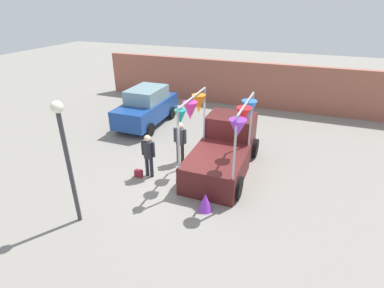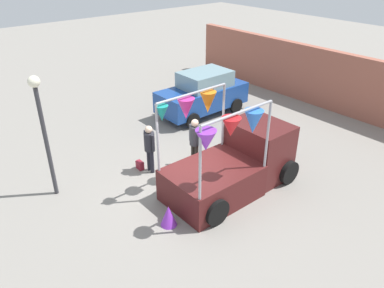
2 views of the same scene
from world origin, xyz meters
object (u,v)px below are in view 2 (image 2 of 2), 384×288
object	(u,v)px
person_customer	(150,145)
handbag	(140,165)
vendor_truck	(237,160)
person_vendor	(195,138)
street_lamp	(42,120)
folded_kite_bundle_violet	(169,216)
parked_car	(203,93)

from	to	relation	value
person_customer	handbag	xyz separation A→B (m)	(-0.35, -0.20, -0.85)
vendor_truck	person_vendor	bearing A→B (deg)	-172.19
street_lamp	folded_kite_bundle_violet	size ratio (longest dim) A/B	6.08
vendor_truck	parked_car	size ratio (longest dim) A/B	1.03
person_vendor	handbag	size ratio (longest dim) A/B	6.11
folded_kite_bundle_violet	vendor_truck	bearing A→B (deg)	93.76
person_vendor	vendor_truck	bearing A→B (deg)	7.81
vendor_truck	person_vendor	world-z (taller)	vendor_truck
person_vendor	folded_kite_bundle_violet	world-z (taller)	person_vendor
folded_kite_bundle_violet	person_customer	bearing A→B (deg)	155.61
parked_car	street_lamp	distance (m)	7.69
vendor_truck	street_lamp	size ratio (longest dim) A/B	1.13
parked_car	handbag	xyz separation A→B (m)	(2.17, -4.66, -0.80)
handbag	person_vendor	bearing A→B (deg)	56.55
parked_car	folded_kite_bundle_violet	world-z (taller)	parked_car
person_vendor	street_lamp	bearing A→B (deg)	-108.93
parked_car	person_vendor	world-z (taller)	parked_car
person_vendor	street_lamp	distance (m)	4.65
person_customer	parked_car	bearing A→B (deg)	119.45
handbag	street_lamp	bearing A→B (deg)	-99.21
street_lamp	folded_kite_bundle_violet	xyz separation A→B (m)	(3.31, 1.74, -2.11)
vendor_truck	street_lamp	world-z (taller)	street_lamp
person_vendor	handbag	world-z (taller)	person_vendor
handbag	folded_kite_bundle_violet	distance (m)	3.03
folded_kite_bundle_violet	handbag	bearing A→B (deg)	161.81
parked_car	person_customer	xyz separation A→B (m)	(2.52, -4.46, 0.04)
person_customer	handbag	bearing A→B (deg)	-150.26
handbag	folded_kite_bundle_violet	size ratio (longest dim) A/B	0.47
person_customer	folded_kite_bundle_violet	bearing A→B (deg)	-24.39
person_vendor	folded_kite_bundle_violet	distance (m)	3.18
street_lamp	folded_kite_bundle_violet	world-z (taller)	street_lamp
vendor_truck	person_customer	bearing A→B (deg)	-146.43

